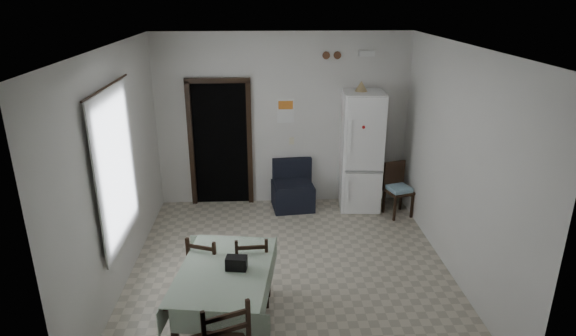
% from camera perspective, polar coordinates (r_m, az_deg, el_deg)
% --- Properties ---
extents(ground, '(4.50, 4.50, 0.00)m').
position_cam_1_polar(ground, '(6.56, 0.23, -11.83)').
color(ground, '#ACA38D').
rests_on(ground, ground).
extents(ceiling, '(4.20, 4.50, 0.02)m').
position_cam_1_polar(ceiling, '(5.59, 0.27, 14.24)').
color(ceiling, white).
rests_on(ceiling, ground).
extents(wall_back, '(4.20, 0.02, 2.90)m').
position_cam_1_polar(wall_back, '(8.07, -0.64, 5.63)').
color(wall_back, silver).
rests_on(wall_back, ground).
extents(wall_front, '(4.20, 0.02, 2.90)m').
position_cam_1_polar(wall_front, '(3.89, 2.11, -11.28)').
color(wall_front, silver).
rests_on(wall_front, ground).
extents(wall_left, '(0.02, 4.50, 2.90)m').
position_cam_1_polar(wall_left, '(6.18, -19.59, -0.20)').
color(wall_left, silver).
rests_on(wall_left, ground).
extents(wall_right, '(0.02, 4.50, 2.90)m').
position_cam_1_polar(wall_right, '(6.39, 19.42, 0.47)').
color(wall_right, silver).
rests_on(wall_right, ground).
extents(doorway, '(1.06, 0.52, 2.22)m').
position_cam_1_polar(doorway, '(8.40, -7.87, 3.26)').
color(doorway, black).
rests_on(doorway, ground).
extents(window_recess, '(0.10, 1.20, 1.60)m').
position_cam_1_polar(window_recess, '(5.98, -20.67, 0.02)').
color(window_recess, silver).
rests_on(window_recess, ground).
extents(curtain, '(0.02, 1.45, 1.85)m').
position_cam_1_polar(curtain, '(5.95, -19.66, 0.04)').
color(curtain, silver).
rests_on(curtain, ground).
extents(curtain_rod, '(0.02, 1.60, 0.02)m').
position_cam_1_polar(curtain_rod, '(5.71, -20.69, 9.03)').
color(curtain_rod, black).
rests_on(curtain_rod, ground).
extents(calendar, '(0.28, 0.02, 0.40)m').
position_cam_1_polar(calendar, '(8.02, -0.28, 6.79)').
color(calendar, white).
rests_on(calendar, ground).
extents(calendar_image, '(0.24, 0.01, 0.14)m').
position_cam_1_polar(calendar_image, '(7.99, -0.28, 7.47)').
color(calendar_image, orange).
rests_on(calendar_image, ground).
extents(light_switch, '(0.08, 0.02, 0.12)m').
position_cam_1_polar(light_switch, '(8.16, 0.43, 3.24)').
color(light_switch, beige).
rests_on(light_switch, ground).
extents(vent_left, '(0.12, 0.03, 0.12)m').
position_cam_1_polar(vent_left, '(7.91, 4.54, 13.17)').
color(vent_left, brown).
rests_on(vent_left, ground).
extents(vent_right, '(0.12, 0.03, 0.12)m').
position_cam_1_polar(vent_right, '(7.94, 5.87, 13.15)').
color(vent_right, brown).
rests_on(vent_right, ground).
extents(emergency_light, '(0.25, 0.07, 0.09)m').
position_cam_1_polar(emergency_light, '(7.99, 9.33, 13.26)').
color(emergency_light, white).
rests_on(emergency_light, ground).
extents(fridge, '(0.69, 0.69, 1.99)m').
position_cam_1_polar(fridge, '(8.05, 8.64, 1.97)').
color(fridge, white).
rests_on(fridge, ground).
extents(tan_cone, '(0.21, 0.21, 0.16)m').
position_cam_1_polar(tan_cone, '(7.81, 8.68, 9.58)').
color(tan_cone, tan).
rests_on(tan_cone, fridge).
extents(navy_seat, '(0.74, 0.72, 0.81)m').
position_cam_1_polar(navy_seat, '(8.10, 0.58, -2.11)').
color(navy_seat, black).
rests_on(navy_seat, ground).
extents(corner_chair, '(0.48, 0.48, 0.88)m').
position_cam_1_polar(corner_chair, '(8.03, 13.01, -2.59)').
color(corner_chair, black).
rests_on(corner_chair, ground).
extents(dining_table, '(1.12, 1.54, 0.74)m').
position_cam_1_polar(dining_table, '(5.40, -7.35, -15.11)').
color(dining_table, '#9CB097').
rests_on(dining_table, ground).
extents(black_bag, '(0.23, 0.16, 0.14)m').
position_cam_1_polar(black_bag, '(5.15, -6.13, -11.13)').
color(black_bag, black).
rests_on(black_bag, dining_table).
extents(dining_chair_far_left, '(0.49, 0.49, 0.89)m').
position_cam_1_polar(dining_chair_far_left, '(5.82, -9.35, -11.56)').
color(dining_chair_far_left, black).
rests_on(dining_chair_far_left, ground).
extents(dining_chair_far_right, '(0.41, 0.41, 0.90)m').
position_cam_1_polar(dining_chair_far_right, '(5.75, -4.33, -11.68)').
color(dining_chair_far_right, black).
rests_on(dining_chair_far_right, ground).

